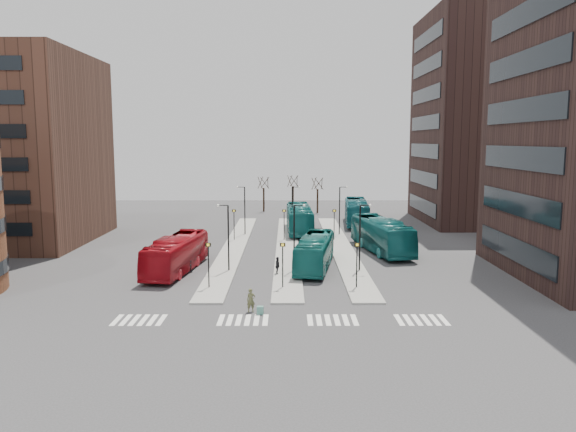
{
  "coord_description": "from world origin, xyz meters",
  "views": [
    {
      "loc": [
        1.96,
        -32.42,
        11.98
      ],
      "look_at": [
        2.04,
        19.29,
        5.0
      ],
      "focal_mm": 35.0,
      "sensor_mm": 36.0,
      "label": 1
    }
  ],
  "objects_px": {
    "suitcase": "(260,310)",
    "teal_bus_a": "(315,252)",
    "red_bus": "(177,254)",
    "commuter_a": "(188,264)",
    "teal_bus_b": "(299,219)",
    "commuter_c": "(321,273)",
    "teal_bus_c": "(381,235)",
    "traveller": "(251,300)",
    "commuter_b": "(277,266)",
    "teal_bus_d": "(357,212)"
  },
  "relations": [
    {
      "from": "teal_bus_a",
      "to": "teal_bus_b",
      "type": "xyz_separation_m",
      "value": [
        -1.0,
        20.84,
        0.23
      ]
    },
    {
      "from": "red_bus",
      "to": "teal_bus_a",
      "type": "bearing_deg",
      "value": 13.34
    },
    {
      "from": "teal_bus_a",
      "to": "teal_bus_c",
      "type": "distance_m",
      "value": 11.07
    },
    {
      "from": "suitcase",
      "to": "teal_bus_b",
      "type": "bearing_deg",
      "value": 87.89
    },
    {
      "from": "teal_bus_b",
      "to": "teal_bus_d",
      "type": "bearing_deg",
      "value": 38.83
    },
    {
      "from": "traveller",
      "to": "commuter_c",
      "type": "bearing_deg",
      "value": 40.18
    },
    {
      "from": "traveller",
      "to": "commuter_b",
      "type": "distance_m",
      "value": 11.05
    },
    {
      "from": "teal_bus_d",
      "to": "commuter_c",
      "type": "xyz_separation_m",
      "value": [
        -7.09,
        -33.13,
        -0.99
      ]
    },
    {
      "from": "teal_bus_a",
      "to": "commuter_c",
      "type": "bearing_deg",
      "value": -77.83
    },
    {
      "from": "traveller",
      "to": "red_bus",
      "type": "bearing_deg",
      "value": 104.92
    },
    {
      "from": "commuter_c",
      "to": "teal_bus_a",
      "type": "bearing_deg",
      "value": -175.92
    },
    {
      "from": "commuter_c",
      "to": "commuter_a",
      "type": "bearing_deg",
      "value": -105.23
    },
    {
      "from": "commuter_b",
      "to": "commuter_c",
      "type": "height_order",
      "value": "commuter_b"
    },
    {
      "from": "traveller",
      "to": "commuter_b",
      "type": "relative_size",
      "value": 1.02
    },
    {
      "from": "red_bus",
      "to": "teal_bus_b",
      "type": "bearing_deg",
      "value": 69.45
    },
    {
      "from": "teal_bus_b",
      "to": "commuter_a",
      "type": "distance_m",
      "value": 24.94
    },
    {
      "from": "teal_bus_a",
      "to": "teal_bus_b",
      "type": "relative_size",
      "value": 0.87
    },
    {
      "from": "suitcase",
      "to": "commuter_b",
      "type": "xyz_separation_m",
      "value": [
        1.01,
        11.46,
        0.54
      ]
    },
    {
      "from": "commuter_c",
      "to": "red_bus",
      "type": "bearing_deg",
      "value": -105.42
    },
    {
      "from": "suitcase",
      "to": "teal_bus_a",
      "type": "relative_size",
      "value": 0.05
    },
    {
      "from": "commuter_c",
      "to": "traveller",
      "type": "bearing_deg",
      "value": -31.71
    },
    {
      "from": "teal_bus_d",
      "to": "commuter_a",
      "type": "relative_size",
      "value": 8.43
    },
    {
      "from": "teal_bus_b",
      "to": "commuter_a",
      "type": "xyz_separation_m",
      "value": [
        -10.63,
        -22.54,
        -1.03
      ]
    },
    {
      "from": "teal_bus_a",
      "to": "teal_bus_b",
      "type": "distance_m",
      "value": 20.86
    },
    {
      "from": "teal_bus_b",
      "to": "commuter_a",
      "type": "relative_size",
      "value": 8.44
    },
    {
      "from": "teal_bus_a",
      "to": "commuter_a",
      "type": "xyz_separation_m",
      "value": [
        -11.63,
        -1.7,
        -0.81
      ]
    },
    {
      "from": "red_bus",
      "to": "commuter_a",
      "type": "height_order",
      "value": "red_bus"
    },
    {
      "from": "suitcase",
      "to": "commuter_c",
      "type": "distance_m",
      "value": 10.11
    },
    {
      "from": "teal_bus_c",
      "to": "teal_bus_b",
      "type": "bearing_deg",
      "value": 114.07
    },
    {
      "from": "teal_bus_c",
      "to": "commuter_b",
      "type": "bearing_deg",
      "value": -145.84
    },
    {
      "from": "commuter_b",
      "to": "commuter_c",
      "type": "distance_m",
      "value": 4.52
    },
    {
      "from": "teal_bus_b",
      "to": "teal_bus_c",
      "type": "height_order",
      "value": "teal_bus_c"
    },
    {
      "from": "teal_bus_a",
      "to": "teal_bus_d",
      "type": "xyz_separation_m",
      "value": [
        7.36,
        27.92,
        0.23
      ]
    },
    {
      "from": "traveller",
      "to": "commuter_c",
      "type": "height_order",
      "value": "traveller"
    },
    {
      "from": "red_bus",
      "to": "teal_bus_d",
      "type": "distance_m",
      "value": 35.5
    },
    {
      "from": "teal_bus_b",
      "to": "red_bus",
      "type": "bearing_deg",
      "value": -119.44
    },
    {
      "from": "commuter_b",
      "to": "commuter_c",
      "type": "relative_size",
      "value": 1.02
    },
    {
      "from": "red_bus",
      "to": "commuter_c",
      "type": "distance_m",
      "value": 13.62
    },
    {
      "from": "teal_bus_c",
      "to": "commuter_a",
      "type": "bearing_deg",
      "value": -162.98
    },
    {
      "from": "teal_bus_b",
      "to": "commuter_c",
      "type": "bearing_deg",
      "value": -88.71
    },
    {
      "from": "red_bus",
      "to": "traveller",
      "type": "distance_m",
      "value": 14.45
    },
    {
      "from": "suitcase",
      "to": "teal_bus_a",
      "type": "bearing_deg",
      "value": 75.98
    },
    {
      "from": "commuter_b",
      "to": "commuter_c",
      "type": "xyz_separation_m",
      "value": [
        3.73,
        -2.55,
        -0.02
      ]
    },
    {
      "from": "red_bus",
      "to": "commuter_b",
      "type": "height_order",
      "value": "red_bus"
    },
    {
      "from": "suitcase",
      "to": "commuter_a",
      "type": "bearing_deg",
      "value": 123.53
    },
    {
      "from": "teal_bus_d",
      "to": "traveller",
      "type": "height_order",
      "value": "teal_bus_d"
    },
    {
      "from": "commuter_a",
      "to": "commuter_b",
      "type": "distance_m",
      "value": 8.22
    },
    {
      "from": "commuter_a",
      "to": "commuter_c",
      "type": "xyz_separation_m",
      "value": [
        11.9,
        -3.51,
        0.04
      ]
    },
    {
      "from": "commuter_b",
      "to": "commuter_a",
      "type": "bearing_deg",
      "value": 89.27
    },
    {
      "from": "teal_bus_b",
      "to": "commuter_c",
      "type": "distance_m",
      "value": 26.1
    }
  ]
}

